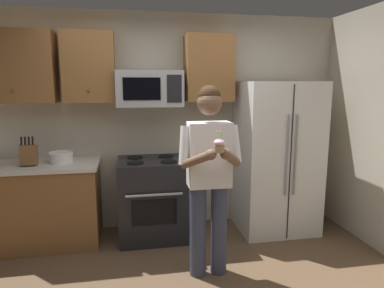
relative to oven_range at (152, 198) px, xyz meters
name	(u,v)px	position (x,y,z in m)	size (l,w,h in m)	color
wall_back	(161,123)	(0.15, 0.39, 0.84)	(4.40, 0.10, 2.60)	#B7AD99
oven_range	(152,198)	(0.00, 0.00, 0.00)	(0.76, 0.70, 0.93)	black
microwave	(149,89)	(0.00, 0.12, 1.26)	(0.74, 0.41, 0.40)	#9EA0A5
refrigerator	(277,157)	(1.50, -0.04, 0.44)	(0.90, 0.75, 1.80)	white
cabinet_row_upper	(96,68)	(-0.57, 0.17, 1.49)	(2.78, 0.36, 0.76)	brown
counter_left	(33,205)	(-1.30, 0.02, 0.00)	(1.44, 0.66, 0.92)	brown
knife_block	(29,155)	(-1.29, -0.03, 0.57)	(0.16, 0.15, 0.32)	brown
bowl_large_white	(61,157)	(-0.98, 0.04, 0.52)	(0.25, 0.25, 0.12)	white
person	(209,172)	(0.46, -0.91, 0.53)	(0.60, 0.48, 1.76)	#383F59
cupcake	(219,145)	(0.46, -1.24, 0.83)	(0.09, 0.09, 0.17)	#A87F56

